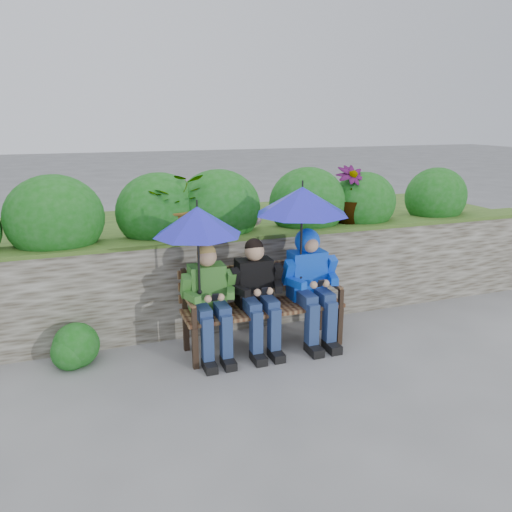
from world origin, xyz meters
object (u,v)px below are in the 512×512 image
object	(u,v)px
umbrella_left	(197,221)
park_bench	(261,300)
umbrella_right	(302,201)
boy_right	(311,278)
boy_left	(210,297)
boy_middle	(257,290)

from	to	relation	value
umbrella_left	park_bench	bearing A→B (deg)	8.85
park_bench	umbrella_right	xyz separation A→B (m)	(0.39, -0.06, 0.98)
park_bench	umbrella_right	size ratio (longest dim) A/B	1.62
boy_right	boy_left	bearing A→B (deg)	-179.61
umbrella_left	boy_left	bearing A→B (deg)	15.22
park_bench	boy_middle	world-z (taller)	boy_middle
park_bench	boy_left	size ratio (longest dim) A/B	1.45
boy_left	umbrella_left	bearing A→B (deg)	-164.78
boy_right	umbrella_right	bearing A→B (deg)	179.46
umbrella_right	boy_middle	bearing A→B (deg)	-178.82
boy_left	boy_middle	bearing A→B (deg)	-0.14
boy_right	umbrella_left	xyz separation A→B (m)	(-1.15, -0.03, 0.66)
park_bench	boy_middle	size ratio (longest dim) A/B	1.43
park_bench	boy_right	bearing A→B (deg)	-7.37
boy_middle	umbrella_right	world-z (taller)	umbrella_right
boy_middle	boy_right	size ratio (longest dim) A/B	0.96
boy_middle	umbrella_left	distance (m)	0.93
umbrella_right	boy_right	bearing A→B (deg)	-0.54
boy_left	umbrella_right	size ratio (longest dim) A/B	1.12
park_bench	umbrella_right	world-z (taller)	umbrella_right
boy_left	umbrella_right	bearing A→B (deg)	0.51
park_bench	boy_right	world-z (taller)	boy_right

